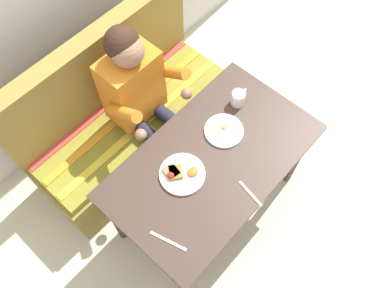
# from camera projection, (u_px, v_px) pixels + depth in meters

# --- Properties ---
(ground_plane) EXTENTS (8.00, 8.00, 0.00)m
(ground_plane) POSITION_uv_depth(u_px,v_px,m) (208.00, 205.00, 2.80)
(ground_plane) COLOR beige
(table) EXTENTS (1.20, 0.70, 0.73)m
(table) POSITION_uv_depth(u_px,v_px,m) (212.00, 166.00, 2.23)
(table) COLOR #3D2D23
(table) RESTS_ON ground
(couch) EXTENTS (1.44, 0.56, 1.00)m
(couch) POSITION_uv_depth(u_px,v_px,m) (126.00, 119.00, 2.75)
(couch) COLOR olive
(couch) RESTS_ON ground
(person) EXTENTS (0.45, 0.61, 1.21)m
(person) POSITION_uv_depth(u_px,v_px,m) (141.00, 95.00, 2.35)
(person) COLOR orange
(person) RESTS_ON ground
(plate_breakfast) EXTENTS (0.25, 0.25, 0.05)m
(plate_breakfast) POSITION_uv_depth(u_px,v_px,m) (181.00, 174.00, 2.10)
(plate_breakfast) COLOR white
(plate_breakfast) RESTS_ON table
(plate_eggs) EXTENTS (0.22, 0.22, 0.04)m
(plate_eggs) POSITION_uv_depth(u_px,v_px,m) (224.00, 131.00, 2.23)
(plate_eggs) COLOR white
(plate_eggs) RESTS_ON table
(coffee_mug) EXTENTS (0.12, 0.08, 0.09)m
(coffee_mug) POSITION_uv_depth(u_px,v_px,m) (238.00, 98.00, 2.29)
(coffee_mug) COLOR white
(coffee_mug) RESTS_ON table
(fork) EXTENTS (0.04, 0.17, 0.00)m
(fork) POSITION_uv_depth(u_px,v_px,m) (250.00, 194.00, 2.06)
(fork) COLOR silver
(fork) RESTS_ON table
(knife) EXTENTS (0.07, 0.20, 0.00)m
(knife) POSITION_uv_depth(u_px,v_px,m) (168.00, 241.00, 1.94)
(knife) COLOR silver
(knife) RESTS_ON table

